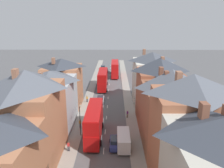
# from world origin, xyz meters

# --- Properties ---
(pavement_left) EXTENTS (2.20, 104.00, 0.14)m
(pavement_left) POSITION_xyz_m (-5.10, 38.00, 0.07)
(pavement_left) COLOR gray
(pavement_left) RESTS_ON ground
(pavement_right) EXTENTS (2.20, 104.00, 0.14)m
(pavement_right) POSITION_xyz_m (5.10, 38.00, 0.07)
(pavement_right) COLOR gray
(pavement_right) RESTS_ON ground
(centre_line_dashes) EXTENTS (0.14, 97.80, 0.01)m
(centre_line_dashes) POSITION_xyz_m (0.00, 36.00, 0.01)
(centre_line_dashes) COLOR silver
(centre_line_dashes) RESTS_ON ground
(terrace_row_left) EXTENTS (8.00, 47.26, 13.64)m
(terrace_row_left) POSITION_xyz_m (-10.18, 11.45, 5.63)
(terrace_row_left) COLOR #B2704C
(terrace_row_left) RESTS_ON ground
(terrace_row_right) EXTENTS (8.00, 50.26, 14.15)m
(terrace_row_right) POSITION_xyz_m (10.19, 11.29, 6.40)
(terrace_row_right) COLOR brown
(terrace_row_right) RESTS_ON ground
(double_decker_bus_lead) EXTENTS (2.74, 10.80, 5.30)m
(double_decker_bus_lead) POSITION_xyz_m (-1.81, 44.17, 2.82)
(double_decker_bus_lead) COLOR #B70F0F
(double_decker_bus_lead) RESTS_ON ground
(double_decker_bus_mid_street) EXTENTS (2.74, 10.80, 5.30)m
(double_decker_bus_mid_street) POSITION_xyz_m (-1.81, 16.38, 2.82)
(double_decker_bus_mid_street) COLOR #B70F0F
(double_decker_bus_mid_street) RESTS_ON ground
(double_decker_bus_far_approaching) EXTENTS (2.74, 10.80, 5.30)m
(double_decker_bus_far_approaching) POSITION_xyz_m (1.79, 58.49, 2.82)
(double_decker_bus_far_approaching) COLOR red
(double_decker_bus_far_approaching) RESTS_ON ground
(car_near_blue) EXTENTS (1.90, 4.05, 1.67)m
(car_near_blue) POSITION_xyz_m (1.80, 13.08, 0.84)
(car_near_blue) COLOR navy
(car_near_blue) RESTS_ON ground
(car_near_silver) EXTENTS (1.90, 4.14, 1.67)m
(car_near_silver) POSITION_xyz_m (-3.10, 69.77, 0.84)
(car_near_silver) COLOR black
(car_near_silver) RESTS_ON ground
(car_parked_left_a) EXTENTS (1.90, 4.34, 1.59)m
(car_parked_left_a) POSITION_xyz_m (-1.80, 32.73, 0.80)
(car_parked_left_a) COLOR #B7BABF
(car_parked_left_a) RESTS_ON ground
(car_parked_left_b) EXTENTS (1.90, 4.27, 1.60)m
(car_parked_left_b) POSITION_xyz_m (-1.80, 64.54, 0.81)
(car_parked_left_b) COLOR maroon
(car_parked_left_b) RESTS_ON ground
(delivery_van) EXTENTS (2.20, 5.20, 2.41)m
(delivery_van) POSITION_xyz_m (3.10, 13.04, 1.34)
(delivery_van) COLOR white
(delivery_van) RESTS_ON ground
(pedestrian_near_right) EXTENTS (0.36, 0.22, 1.61)m
(pedestrian_near_right) POSITION_xyz_m (-5.38, 11.71, 1.03)
(pedestrian_near_right) COLOR #23232D
(pedestrian_near_right) RESTS_ON pavement_left
(pedestrian_mid_left) EXTENTS (0.36, 0.22, 1.61)m
(pedestrian_mid_left) POSITION_xyz_m (-4.76, 19.31, 1.03)
(pedestrian_mid_left) COLOR gray
(pedestrian_mid_left) RESTS_ON pavement_left
(pedestrian_mid_right) EXTENTS (0.36, 0.22, 1.61)m
(pedestrian_mid_right) POSITION_xyz_m (4.35, 23.78, 1.03)
(pedestrian_mid_right) COLOR brown
(pedestrian_mid_right) RESTS_ON pavement_right
(pedestrian_far_left) EXTENTS (0.36, 0.22, 1.61)m
(pedestrian_far_left) POSITION_xyz_m (-5.04, 32.52, 1.03)
(pedestrian_far_left) COLOR #23232D
(pedestrian_far_left) RESTS_ON pavement_left
(street_lamp) EXTENTS (0.20, 1.12, 5.50)m
(street_lamp) POSITION_xyz_m (-4.25, 16.63, 3.24)
(street_lamp) COLOR black
(street_lamp) RESTS_ON ground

